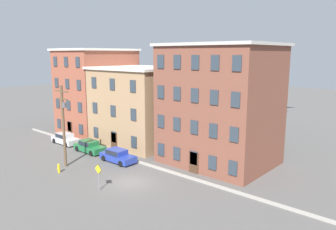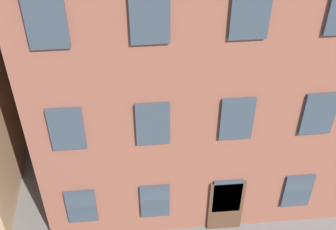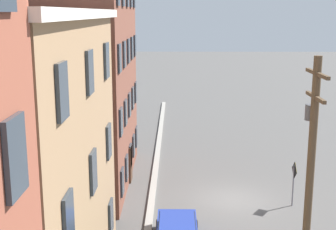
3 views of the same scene
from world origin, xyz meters
TOP-DOWN VIEW (x-y plane):
  - ground_plane at (0.00, 0.00)m, footprint 200.00×200.00m
  - kerb_strip at (0.00, 4.50)m, footprint 56.00×0.36m
  - apartment_far at (2.96, 10.54)m, footprint 11.72×9.60m
  - caution_sign at (-0.74, -3.07)m, footprint 0.95×0.08m
  - utility_pole at (-8.60, -1.51)m, footprint 2.40×0.44m

SIDE VIEW (x-z plane):
  - ground_plane at x=0.00m, z-range 0.00..0.00m
  - kerb_strip at x=0.00m, z-range 0.00..0.16m
  - caution_sign at x=-0.74m, z-range 0.41..2.87m
  - utility_pole at x=-8.60m, z-range 0.55..9.27m
  - apartment_far at x=2.96m, z-range 0.01..13.04m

